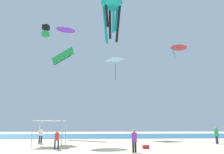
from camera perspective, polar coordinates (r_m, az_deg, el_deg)
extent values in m
cube|color=beige|center=(21.34, 4.86, -17.22)|extent=(110.00, 110.00, 0.10)
cube|color=#1E6B93|center=(46.72, -0.06, -14.23)|extent=(110.00, 20.99, 0.03)
cylinder|color=#B2B2B7|center=(23.71, -19.10, -13.04)|extent=(0.07, 0.07, 2.42)
cylinder|color=#B2B2B7|center=(23.16, -12.24, -13.45)|extent=(0.07, 0.07, 2.42)
cylinder|color=#B2B2B7|center=(26.40, -17.53, -12.95)|extent=(0.07, 0.07, 2.42)
cylinder|color=#B2B2B7|center=(25.91, -11.37, -13.29)|extent=(0.07, 0.07, 2.42)
cube|color=white|center=(24.75, -14.91, -10.33)|extent=(2.86, 2.84, 0.06)
cylinder|color=black|center=(17.86, 5.23, -16.87)|extent=(0.15, 0.15, 0.77)
cylinder|color=black|center=(18.11, 5.80, -16.79)|extent=(0.15, 0.15, 0.77)
cylinder|color=purple|center=(17.94, 5.47, -14.54)|extent=(0.40, 0.40, 0.67)
sphere|color=tan|center=(17.92, 5.44, -13.06)|extent=(0.25, 0.25, 0.25)
cylinder|color=#33384C|center=(20.95, -13.10, -15.95)|extent=(0.14, 0.14, 0.72)
cylinder|color=#33384C|center=(20.98, -13.89, -15.90)|extent=(0.14, 0.14, 0.72)
cylinder|color=red|center=(20.92, -13.40, -14.09)|extent=(0.38, 0.38, 0.63)
sphere|color=tan|center=(20.91, -13.34, -12.91)|extent=(0.23, 0.23, 0.23)
cylinder|color=black|center=(28.12, -16.99, -14.48)|extent=(0.17, 0.17, 0.85)
cylinder|color=black|center=(27.87, -17.45, -14.48)|extent=(0.17, 0.17, 0.85)
cylinder|color=white|center=(27.96, -17.12, -12.85)|extent=(0.45, 0.45, 0.74)
sphere|color=tan|center=(27.95, -17.05, -11.80)|extent=(0.28, 0.28, 0.28)
cylinder|color=#33384C|center=(28.24, 24.29, -13.98)|extent=(0.16, 0.16, 0.83)
cylinder|color=#33384C|center=(28.54, 24.52, -13.93)|extent=(0.16, 0.16, 0.83)
cylinder|color=green|center=(28.36, 24.27, -12.39)|extent=(0.43, 0.43, 0.72)
sphere|color=tan|center=(28.35, 24.18, -11.40)|extent=(0.27, 0.27, 0.27)
cube|color=red|center=(21.16, 8.30, -16.62)|extent=(0.56, 0.36, 0.32)
cube|color=white|center=(21.14, 8.29, -16.15)|extent=(0.57, 0.37, 0.03)
cone|color=red|center=(43.43, 16.11, 7.27)|extent=(3.91, 3.90, 0.77)
cylinder|color=teal|center=(43.89, 14.96, 5.75)|extent=(0.72, 0.47, 2.16)
cube|color=black|center=(48.40, -15.94, 11.61)|extent=(1.41, 1.41, 0.97)
cube|color=green|center=(47.89, -16.03, 10.15)|extent=(1.41, 1.41, 0.97)
cube|color=white|center=(45.69, 0.82, 4.29)|extent=(4.05, 4.05, 0.31)
cylinder|color=teal|center=(45.06, 0.83, 1.25)|extent=(0.19, 0.19, 3.19)
cube|color=green|center=(49.34, -12.02, 5.03)|extent=(4.96, 3.01, 3.32)
cube|color=black|center=(49.14, -12.06, 4.21)|extent=(3.75, 2.19, 1.84)
ellipsoid|color=teal|center=(31.78, -0.08, 17.90)|extent=(3.95, 3.95, 2.02)
cylinder|color=teal|center=(31.31, 1.06, 13.88)|extent=(0.55, 0.51, 3.14)
cylinder|color=black|center=(31.31, -0.50, 12.94)|extent=(0.39, 0.71, 4.06)
cylinder|color=teal|center=(30.57, -1.67, 12.61)|extent=(0.78, 0.47, 4.99)
cylinder|color=black|center=(30.22, -1.27, 14.88)|extent=(0.55, 0.51, 3.14)
cylinder|color=teal|center=(29.81, 0.36, 14.27)|extent=(0.39, 0.71, 4.06)
cylinder|color=black|center=(30.17, 1.53, 12.96)|extent=(0.78, 0.47, 4.99)
cone|color=purple|center=(41.41, -11.28, 11.65)|extent=(4.67, 4.66, 0.98)
cylinder|color=white|center=(41.84, -9.84, 9.78)|extent=(0.68, 0.65, 2.51)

